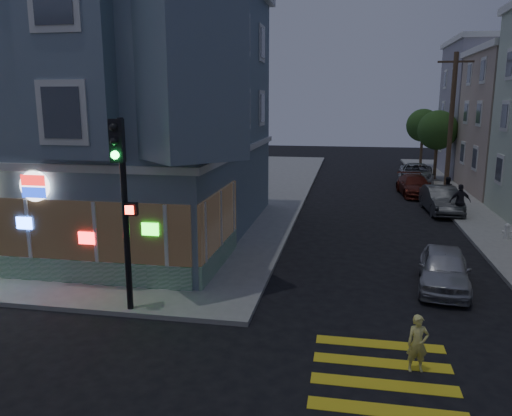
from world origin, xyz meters
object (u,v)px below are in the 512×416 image
(street_tree_near, at_px, (438,130))
(pedestrian_a, at_px, (447,191))
(parked_car_d, at_px, (416,174))
(parked_car_a, at_px, (444,269))
(running_child, at_px, (418,343))
(pedestrian_b, at_px, (460,201))
(parked_car_c, at_px, (415,186))
(street_tree_far, at_px, (423,125))
(fire_hydrant, at_px, (507,231))
(parked_car_b, at_px, (441,200))
(utility_pole, at_px, (451,122))
(traffic_signal, at_px, (122,184))

(street_tree_near, xyz_separation_m, pedestrian_a, (-0.90, -10.09, -2.97))
(parked_car_d, bearing_deg, parked_car_a, -88.17)
(running_child, relative_size, pedestrian_b, 0.76)
(parked_car_d, bearing_deg, street_tree_near, 49.20)
(parked_car_a, xyz_separation_m, parked_car_d, (1.82, 22.43, 0.08))
(parked_car_c, bearing_deg, running_child, -101.30)
(parked_car_c, bearing_deg, street_tree_far, 76.51)
(parked_car_d, height_order, fire_hydrant, parked_car_d)
(parked_car_b, bearing_deg, pedestrian_a, 68.12)
(street_tree_near, bearing_deg, fire_hydrant, -88.88)
(running_child, xyz_separation_m, pedestrian_b, (4.05, 15.70, 0.37))
(utility_pole, distance_m, running_child, 24.32)
(parked_car_a, height_order, parked_car_b, parked_car_b)
(parked_car_d, relative_size, fire_hydrant, 7.79)
(utility_pole, distance_m, parked_car_a, 18.64)
(street_tree_near, distance_m, parked_car_a, 24.36)
(street_tree_near, bearing_deg, pedestrian_a, -95.10)
(parked_car_a, relative_size, fire_hydrant, 5.70)
(pedestrian_a, distance_m, parked_car_d, 8.65)
(street_tree_near, bearing_deg, pedestrian_b, -93.73)
(fire_hydrant, bearing_deg, running_child, -113.85)
(street_tree_far, xyz_separation_m, traffic_signal, (-12.74, -35.84, -0.06))
(utility_pole, bearing_deg, parked_car_d, 107.01)
(traffic_signal, relative_size, fire_hydrant, 7.98)
(parked_car_c, bearing_deg, pedestrian_b, -83.57)
(utility_pole, height_order, street_tree_far, utility_pole)
(traffic_signal, bearing_deg, parked_car_d, 57.86)
(street_tree_far, height_order, parked_car_a, street_tree_far)
(parked_car_d, relative_size, traffic_signal, 0.98)
(utility_pole, relative_size, running_child, 6.67)
(street_tree_near, xyz_separation_m, traffic_signal, (-12.74, -27.84, -0.06))
(parked_car_c, bearing_deg, traffic_signal, -120.98)
(parked_car_b, height_order, parked_car_c, parked_car_b)
(street_tree_far, height_order, parked_car_b, street_tree_far)
(utility_pole, relative_size, street_tree_far, 1.70)
(parked_car_a, bearing_deg, fire_hydrant, 67.46)
(street_tree_far, relative_size, parked_car_c, 1.15)
(pedestrian_a, bearing_deg, running_child, 59.19)
(pedestrian_a, height_order, parked_car_d, pedestrian_a)
(parked_car_b, distance_m, parked_car_c, 5.26)
(pedestrian_a, xyz_separation_m, parked_car_c, (-1.39, 3.38, -0.30))
(pedestrian_a, bearing_deg, street_tree_far, -111.89)
(utility_pole, relative_size, street_tree_near, 1.70)
(parked_car_a, bearing_deg, parked_car_d, 93.35)
(parked_car_d, bearing_deg, pedestrian_a, -78.98)
(utility_pole, xyz_separation_m, pedestrian_b, (-0.70, -7.80, -3.75))
(pedestrian_a, xyz_separation_m, traffic_signal, (-11.84, -17.75, 2.90))
(parked_car_a, relative_size, traffic_signal, 0.71)
(parked_car_b, bearing_deg, traffic_signal, -128.89)
(utility_pole, bearing_deg, parked_car_a, -100.16)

